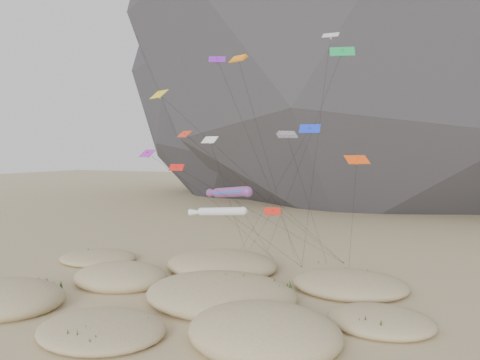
# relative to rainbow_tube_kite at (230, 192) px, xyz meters

# --- Properties ---
(ground) EXTENTS (500.00, 500.00, 0.00)m
(ground) POSITION_rel_rainbow_tube_kite_xyz_m (1.56, -12.92, -10.49)
(ground) COLOR #CCB789
(ground) RESTS_ON ground
(dunes) EXTENTS (50.62, 34.69, 4.09)m
(dunes) POSITION_rel_rainbow_tube_kite_xyz_m (0.42, -9.82, -9.78)
(dunes) COLOR #CCB789
(dunes) RESTS_ON ground
(dune_grass) EXTENTS (42.82, 30.19, 1.50)m
(dune_grass) POSITION_rel_rainbow_tube_kite_xyz_m (0.58, -9.95, -9.66)
(dune_grass) COLOR black
(dune_grass) RESTS_ON ground
(kite_stakes) EXTENTS (23.40, 4.46, 0.30)m
(kite_stakes) POSITION_rel_rainbow_tube_kite_xyz_m (3.28, 9.43, -10.34)
(kite_stakes) COLOR #3F2D1E
(kite_stakes) RESTS_ON ground
(rainbow_tube_kite) EXTENTS (8.19, 12.40, 11.48)m
(rainbow_tube_kite) POSITION_rel_rainbow_tube_kite_xyz_m (0.00, 0.00, 0.00)
(rainbow_tube_kite) COLOR red
(rainbow_tube_kite) RESTS_ON ground
(white_tube_kite) EXTENTS (7.65, 15.65, 9.42)m
(white_tube_kite) POSITION_rel_rainbow_tube_kite_xyz_m (0.87, -4.83, -1.83)
(white_tube_kite) COLOR silver
(white_tube_kite) RESTS_ON ground
(orange_parafoil) EXTENTS (5.16, 12.76, 27.64)m
(orange_parafoil) POSITION_rel_rainbow_tube_kite_xyz_m (0.68, 1.31, 16.31)
(orange_parafoil) COLOR orange
(orange_parafoil) RESTS_ON ground
(multi_parafoil) EXTENTS (2.81, 13.96, 17.93)m
(multi_parafoil) POSITION_rel_rainbow_tube_kite_xyz_m (8.30, -2.20, 6.79)
(multi_parafoil) COLOR red
(multi_parafoil) RESTS_ON ground
(delta_kites) EXTENTS (28.12, 21.28, 28.98)m
(delta_kites) POSITION_rel_rainbow_tube_kite_xyz_m (3.86, -3.51, 8.26)
(delta_kites) COLOR purple
(delta_kites) RESTS_ON ground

